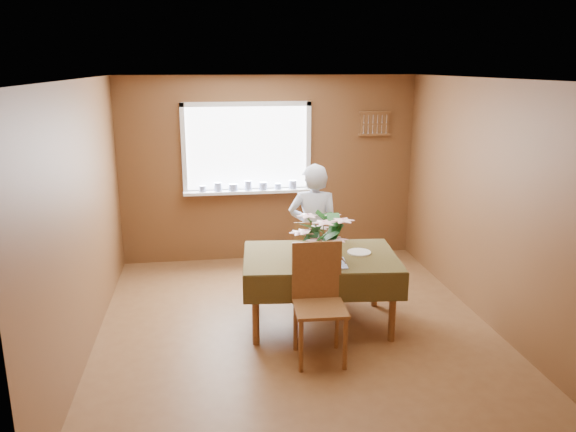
{
  "coord_description": "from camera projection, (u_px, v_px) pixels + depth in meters",
  "views": [
    {
      "loc": [
        -0.87,
        -5.22,
        2.63
      ],
      "look_at": [
        0.0,
        0.55,
        1.05
      ],
      "focal_mm": 35.0,
      "sensor_mm": 36.0,
      "label": 1
    }
  ],
  "objects": [
    {
      "name": "wall_right",
      "position": [
        488.0,
        203.0,
        5.75
      ],
      "size": [
        0.0,
        4.5,
        4.5
      ],
      "primitive_type": "plane",
      "rotation": [
        1.57,
        0.0,
        -1.57
      ],
      "color": "brown",
      "rests_on": "floor"
    },
    {
      "name": "wall_left",
      "position": [
        83.0,
        219.0,
        5.18
      ],
      "size": [
        0.0,
        4.5,
        4.5
      ],
      "primitive_type": "plane",
      "rotation": [
        1.57,
        0.0,
        1.57
      ],
      "color": "brown",
      "rests_on": "floor"
    },
    {
      "name": "ceiling",
      "position": [
        297.0,
        79.0,
        5.14
      ],
      "size": [
        4.5,
        4.5,
        0.0
      ],
      "primitive_type": "plane",
      "rotation": [
        3.14,
        0.0,
        0.0
      ],
      "color": "white",
      "rests_on": "wall_back"
    },
    {
      "name": "seated_woman",
      "position": [
        314.0,
        232.0,
        6.38
      ],
      "size": [
        0.65,
        0.5,
        1.58
      ],
      "primitive_type": "imported",
      "rotation": [
        0.0,
        0.0,
        2.91
      ],
      "color": "white",
      "rests_on": "floor"
    },
    {
      "name": "window_assembly",
      "position": [
        248.0,
        164.0,
        7.49
      ],
      "size": [
        1.72,
        0.2,
        1.22
      ],
      "color": "white",
      "rests_on": "wall_back"
    },
    {
      "name": "chair_near",
      "position": [
        318.0,
        297.0,
        5.11
      ],
      "size": [
        0.48,
        0.48,
        1.07
      ],
      "rotation": [
        0.0,
        0.0,
        -0.04
      ],
      "color": "brown",
      "rests_on": "floor"
    },
    {
      "name": "flower_bouquet",
      "position": [
        322.0,
        234.0,
        5.4
      ],
      "size": [
        0.53,
        0.53,
        0.46
      ],
      "rotation": [
        0.0,
        0.0,
        0.25
      ],
      "color": "white",
      "rests_on": "dining_table"
    },
    {
      "name": "floor",
      "position": [
        296.0,
        328.0,
        5.79
      ],
      "size": [
        4.5,
        4.5,
        0.0
      ],
      "primitive_type": "plane",
      "color": "brown",
      "rests_on": "ground"
    },
    {
      "name": "chair_far",
      "position": [
        311.0,
        255.0,
        6.47
      ],
      "size": [
        0.46,
        0.47,
        0.92
      ],
      "rotation": [
        0.0,
        0.0,
        2.94
      ],
      "color": "brown",
      "rests_on": "floor"
    },
    {
      "name": "side_plate",
      "position": [
        359.0,
        252.0,
        5.77
      ],
      "size": [
        0.29,
        0.29,
        0.01
      ],
      "primitive_type": "cylinder",
      "rotation": [
        0.0,
        0.0,
        0.2
      ],
      "color": "white",
      "rests_on": "dining_table"
    },
    {
      "name": "dining_table",
      "position": [
        320.0,
        264.0,
        5.72
      ],
      "size": [
        1.65,
        1.21,
        0.76
      ],
      "rotation": [
        0.0,
        0.0,
        -0.1
      ],
      "color": "brown",
      "rests_on": "floor"
    },
    {
      "name": "wall_front",
      "position": [
        359.0,
        305.0,
        3.32
      ],
      "size": [
        4.0,
        0.0,
        4.0
      ],
      "primitive_type": "plane",
      "rotation": [
        -1.57,
        0.0,
        0.0
      ],
      "color": "brown",
      "rests_on": "floor"
    },
    {
      "name": "spoon_rack",
      "position": [
        375.0,
        124.0,
        7.63
      ],
      "size": [
        0.44,
        0.05,
        0.33
      ],
      "color": "brown",
      "rests_on": "wall_back"
    },
    {
      "name": "wall_back",
      "position": [
        269.0,
        170.0,
        7.61
      ],
      "size": [
        4.0,
        0.0,
        4.0
      ],
      "primitive_type": "plane",
      "rotation": [
        1.57,
        0.0,
        0.0
      ],
      "color": "brown",
      "rests_on": "floor"
    },
    {
      "name": "table_knife",
      "position": [
        343.0,
        260.0,
        5.53
      ],
      "size": [
        0.03,
        0.22,
        0.0
      ],
      "primitive_type": "cube",
      "rotation": [
        0.0,
        0.0,
        0.03
      ],
      "color": "silver",
      "rests_on": "dining_table"
    }
  ]
}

